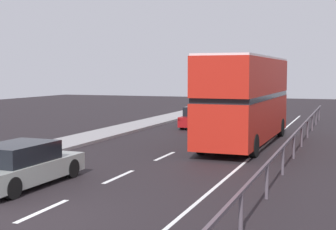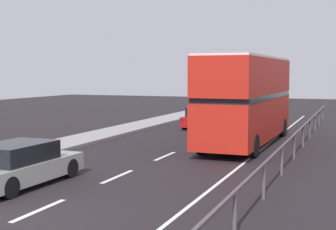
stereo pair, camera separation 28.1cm
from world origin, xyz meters
name	(u,v)px [view 2 (the right image)]	position (x,y,z in m)	size (l,w,h in m)	color
ground_plane	(26,218)	(0.00, 0.00, -0.05)	(73.16, 120.00, 0.10)	black
lane_paint_markings	(204,164)	(2.11, 8.30, 0.00)	(3.64, 46.00, 0.01)	silver
bridge_side_railing	(289,144)	(5.23, 9.00, 0.85)	(0.10, 42.00, 1.04)	#50464F
double_decker_bus_red	(247,98)	(2.54, 14.11, 2.32)	(2.72, 10.53, 4.34)	#B11E13
hatchback_car_near	(19,165)	(-2.29, 2.72, 0.66)	(1.95, 4.51, 1.37)	gray
sedan_car_ahead	(202,117)	(-1.80, 20.67, 0.66)	(1.90, 4.24, 1.39)	maroon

